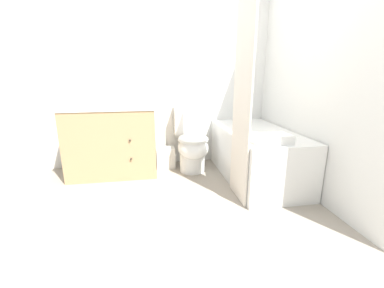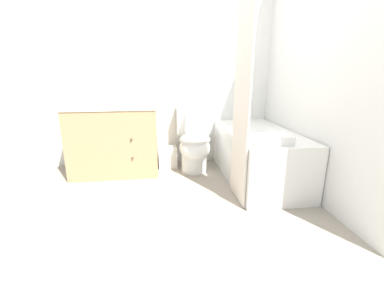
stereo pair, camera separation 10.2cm
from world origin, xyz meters
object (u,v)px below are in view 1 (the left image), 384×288
object	(u,v)px
sink_faucet	(111,101)
tissue_box	(140,101)
vanity_cabinet	(112,140)
hand_towel_folded	(72,104)
bath_towel_folded	(271,138)
toilet	(192,143)
bathtub	(256,154)
wastebasket	(166,158)
soap_dispenser	(148,99)

from	to	relation	value
sink_faucet	tissue_box	world-z (taller)	sink_faucet
vanity_cabinet	hand_towel_folded	distance (m)	0.60
sink_faucet	bath_towel_folded	size ratio (longest dim) A/B	0.40
toilet	hand_towel_folded	world-z (taller)	hand_towel_folded
bathtub	vanity_cabinet	bearing A→B (deg)	165.31
wastebasket	bath_towel_folded	distance (m)	1.47
sink_faucet	soap_dispenser	size ratio (longest dim) A/B	1.03
bathtub	tissue_box	world-z (taller)	tissue_box
bathtub	toilet	bearing A→B (deg)	151.57
wastebasket	soap_dispenser	world-z (taller)	soap_dispenser
toilet	bath_towel_folded	bearing A→B (deg)	-56.81
toilet	bath_towel_folded	xyz separation A→B (m)	(0.59, -0.89, 0.26)
bathtub	wastebasket	distance (m)	1.15
toilet	hand_towel_folded	bearing A→B (deg)	-175.02
toilet	bathtub	xyz separation A→B (m)	(0.69, -0.37, -0.06)
vanity_cabinet	toilet	bearing A→B (deg)	-3.53
toilet	tissue_box	bearing A→B (deg)	172.98
tissue_box	hand_towel_folded	world-z (taller)	tissue_box
vanity_cabinet	hand_towel_folded	size ratio (longest dim) A/B	4.34
soap_dispenser	hand_towel_folded	world-z (taller)	soap_dispenser
tissue_box	bath_towel_folded	xyz separation A→B (m)	(1.20, -0.97, -0.26)
bathtub	hand_towel_folded	xyz separation A→B (m)	(-2.00, 0.26, 0.59)
bath_towel_folded	vanity_cabinet	bearing A→B (deg)	148.29
vanity_cabinet	wastebasket	bearing A→B (deg)	8.11
wastebasket	soap_dispenser	size ratio (longest dim) A/B	1.89
tissue_box	soap_dispenser	distance (m)	0.12
wastebasket	bath_towel_folded	bearing A→B (deg)	-49.03
toilet	bath_towel_folded	size ratio (longest dim) A/B	2.24
vanity_cabinet	tissue_box	xyz separation A→B (m)	(0.35, 0.02, 0.45)
sink_faucet	soap_dispenser	xyz separation A→B (m)	(0.44, -0.12, 0.02)
toilet	soap_dispenser	xyz separation A→B (m)	(-0.51, 0.13, 0.54)
bathtub	soap_dispenser	bearing A→B (deg)	157.22
sink_faucet	toilet	bearing A→B (deg)	-14.68
vanity_cabinet	soap_dispenser	xyz separation A→B (m)	(0.44, 0.07, 0.47)
sink_faucet	tissue_box	bearing A→B (deg)	-26.92
tissue_box	hand_towel_folded	bearing A→B (deg)	-164.87
hand_towel_folded	bath_towel_folded	xyz separation A→B (m)	(1.90, -0.78, -0.26)
bath_towel_folded	wastebasket	bearing A→B (deg)	130.97
sink_faucet	bath_towel_folded	bearing A→B (deg)	-36.59
sink_faucet	toilet	xyz separation A→B (m)	(0.96, -0.25, -0.51)
toilet	vanity_cabinet	bearing A→B (deg)	176.47
bathtub	tissue_box	size ratio (longest dim) A/B	12.55
tissue_box	soap_dispenser	bearing A→B (deg)	29.90
tissue_box	sink_faucet	bearing A→B (deg)	153.08
vanity_cabinet	bath_towel_folded	bearing A→B (deg)	-31.71
sink_faucet	bath_towel_folded	xyz separation A→B (m)	(1.54, -1.15, -0.25)
wastebasket	tissue_box	xyz separation A→B (m)	(-0.29, -0.07, 0.74)
wastebasket	bath_towel_folded	xyz separation A→B (m)	(0.91, -1.04, 0.48)
wastebasket	vanity_cabinet	bearing A→B (deg)	-171.89
soap_dispenser	sink_faucet	bearing A→B (deg)	165.03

